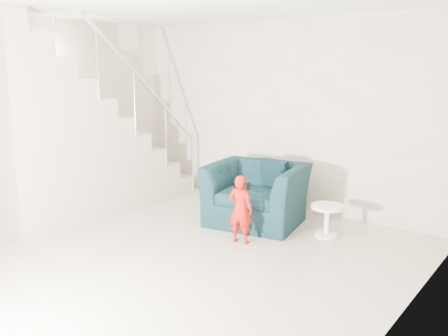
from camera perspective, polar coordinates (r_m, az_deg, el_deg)
The scene contains 11 objects.
floor at distance 5.19m, azimuth -9.61°, elevation -11.24°, with size 5.50×5.50×0.00m, color tan.
back_wall at distance 6.96m, azimuth 6.86°, elevation 6.34°, with size 5.00×5.00×0.00m, color #A59886.
left_wall at distance 6.87m, azimuth -24.46°, elevation 5.26°, with size 5.50×5.50×0.00m, color #A59886.
right_wall at distance 3.44m, azimuth 19.21°, elevation -0.28°, with size 5.50×5.50×0.00m, color #A59886.
armchair at distance 6.29m, azimuth 3.95°, elevation -3.11°, with size 1.21×1.06×0.78m, color black.
toddler at distance 5.56m, azimuth 1.99°, elevation -4.97°, with size 0.30×0.20×0.82m, color #9F1105.
side_table at distance 5.93m, azimuth 12.29°, elevation -5.59°, with size 0.40×0.40×0.40m.
staircase at distance 6.78m, azimuth -18.05°, elevation 2.23°, with size 1.02×3.03×3.62m.
cushion at distance 6.42m, azimuth 6.14°, elevation -0.65°, with size 0.39×0.11×0.38m, color black.
throw at distance 6.48m, azimuth -0.54°, elevation -1.70°, with size 0.05×0.48×0.53m, color black.
phone at distance 5.40m, azimuth 2.84°, elevation -2.19°, with size 0.02×0.05×0.10m, color black.
Camera 1 is at (3.54, -3.20, 2.05)m, focal length 38.00 mm.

